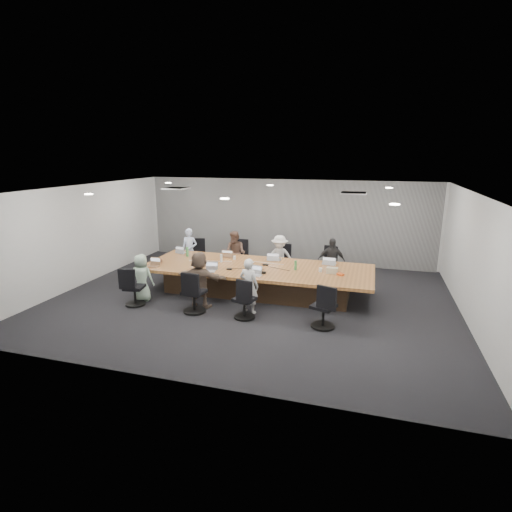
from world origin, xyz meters
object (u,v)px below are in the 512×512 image
(laptop_6, at_px, (256,275))
(laptop_3, at_px, (329,263))
(laptop_1, at_px, (229,256))
(laptop_5, at_px, (209,271))
(chair_0, at_px, (195,257))
(chair_5, at_px, (194,295))
(laptop_4, at_px, (153,266))
(chair_3, at_px, (332,267))
(person_4, at_px, (142,278))
(person_6, at_px, (249,286))
(bottle_green_right, at_px, (296,265))
(person_0, at_px, (190,250))
(bottle_green_left, at_px, (187,252))
(chair_7, at_px, (323,310))
(chair_1, at_px, (239,259))
(person_2, at_px, (280,258))
(laptop_0, at_px, (182,252))
(stapler, at_px, (263,273))
(conference_table, at_px, (257,279))
(bottle_clear, at_px, (221,258))
(chair_4, at_px, (135,290))
(chair_2, at_px, (282,264))
(snack_packet, at_px, (340,274))
(person_5, at_px, (200,280))
(person_3, at_px, (331,261))
(person_1, at_px, (235,254))
(laptop_2, at_px, (275,259))
(canvas_bag, at_px, (332,270))
(chair_6, at_px, (244,302))
(mug_brown, at_px, (161,261))

(laptop_6, bearing_deg, laptop_3, 53.42)
(laptop_1, xyz_separation_m, laptop_5, (0.04, -1.60, 0.00))
(chair_0, height_order, chair_5, chair_5)
(laptop_4, relative_size, laptop_5, 0.93)
(chair_3, relative_size, laptop_1, 2.25)
(chair_3, distance_m, person_4, 5.39)
(person_6, distance_m, bottle_green_right, 1.57)
(person_0, height_order, bottle_green_left, person_0)
(chair_7, bearing_deg, chair_1, 151.60)
(person_2, bearing_deg, bottle_green_left, -169.87)
(bottle_green_right, bearing_deg, person_2, 118.11)
(laptop_0, xyz_separation_m, stapler, (2.93, -1.40, 0.02))
(conference_table, bearing_deg, chair_0, 146.89)
(person_2, distance_m, bottle_clear, 1.83)
(chair_0, relative_size, laptop_5, 2.31)
(chair_4, xyz_separation_m, bottle_clear, (1.57, 1.84, 0.46))
(laptop_0, relative_size, laptop_5, 0.93)
(bottle_green_right, bearing_deg, person_6, -122.58)
(chair_2, distance_m, snack_packet, 2.67)
(person_4, bearing_deg, laptop_1, -133.18)
(stapler, bearing_deg, laptop_6, -122.04)
(laptop_3, xyz_separation_m, person_5, (-2.84, -2.15, -0.05))
(person_2, bearing_deg, person_3, -9.36)
(person_5, distance_m, person_6, 1.24)
(person_4, bearing_deg, stapler, -172.99)
(laptop_4, bearing_deg, chair_7, -12.97)
(chair_2, bearing_deg, conference_table, 71.89)
(person_1, height_order, person_2, person_1)
(laptop_2, xyz_separation_m, canvas_bag, (1.67, -0.87, 0.06))
(bottle_clear, relative_size, stapler, 1.31)
(chair_6, height_order, mug_brown, mug_brown)
(laptop_2, xyz_separation_m, snack_packet, (1.88, -0.96, 0.01))
(person_0, height_order, person_2, person_0)
(laptop_0, bearing_deg, chair_6, 148.36)
(laptop_5, height_order, mug_brown, mug_brown)
(person_2, bearing_deg, mug_brown, -159.30)
(chair_1, relative_size, mug_brown, 8.66)
(chair_2, xyz_separation_m, bottle_green_left, (-2.54, -1.25, 0.51))
(laptop_6, relative_size, bottle_green_right, 1.17)
(laptop_4, distance_m, laptop_5, 1.60)
(chair_6, relative_size, chair_7, 0.93)
(chair_1, xyz_separation_m, laptop_6, (1.28, -2.50, 0.33))
(chair_1, height_order, canvas_bag, canvas_bag)
(chair_6, bearing_deg, person_3, 79.50)
(person_1, distance_m, snack_packet, 3.58)
(person_2, bearing_deg, laptop_2, -99.36)
(person_4, relative_size, person_5, 0.87)
(laptop_3, distance_m, laptop_6, 2.27)
(chair_0, distance_m, person_0, 0.47)
(person_0, relative_size, bottle_clear, 6.39)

